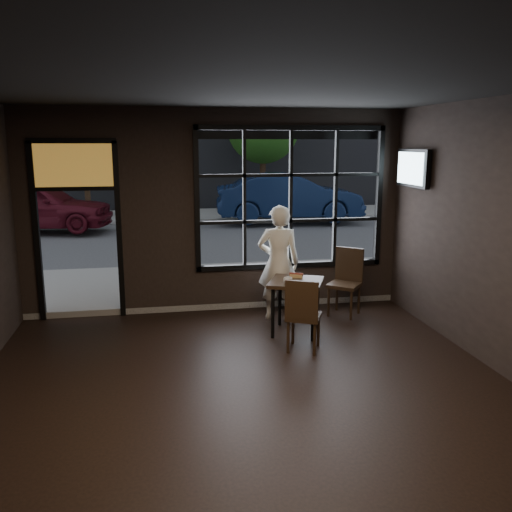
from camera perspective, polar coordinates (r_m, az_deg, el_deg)
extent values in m
cube|color=black|center=(5.69, -0.01, -16.27)|extent=(6.00, 7.00, 0.02)
cube|color=black|center=(5.05, -0.01, 17.95)|extent=(6.00, 7.00, 0.02)
cube|color=black|center=(8.74, 3.66, 6.10)|extent=(3.06, 0.12, 2.28)
cube|color=orange|center=(8.53, -18.64, 9.08)|extent=(1.20, 0.06, 0.70)
cube|color=#545456|center=(29.08, -8.53, 6.43)|extent=(60.00, 41.00, 0.04)
cube|color=#5B5956|center=(28.37, -8.96, 21.54)|extent=(28.00, 12.00, 15.00)
cube|color=black|center=(7.74, 4.21, -5.34)|extent=(0.94, 0.94, 0.78)
cube|color=black|center=(7.11, 5.06, -6.09)|extent=(0.56, 0.56, 0.98)
cube|color=black|center=(8.59, 9.29, -2.79)|extent=(0.64, 0.64, 1.05)
imported|color=white|center=(8.25, 2.38, -0.70)|extent=(0.71, 0.54, 1.76)
imported|color=silver|center=(7.42, 3.39, -2.63)|extent=(0.16, 0.16, 0.10)
cube|color=black|center=(8.64, 16.21, 8.87)|extent=(0.11, 0.97, 0.57)
imported|color=#0D1B38|center=(18.09, 3.49, 6.19)|extent=(4.91, 2.03, 1.58)
imported|color=#540F1B|center=(17.42, -21.90, 4.92)|extent=(4.50, 2.48, 1.45)
cylinder|color=#332114|center=(19.91, -17.34, 6.74)|extent=(0.20, 0.20, 2.16)
sphere|color=#255817|center=(19.84, -17.66, 11.80)|extent=(2.35, 2.35, 2.35)
cylinder|color=#332114|center=(20.52, 0.72, 7.82)|extent=(0.22, 0.22, 2.45)
sphere|color=#386624|center=(20.48, 0.74, 13.40)|extent=(2.67, 2.67, 2.67)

